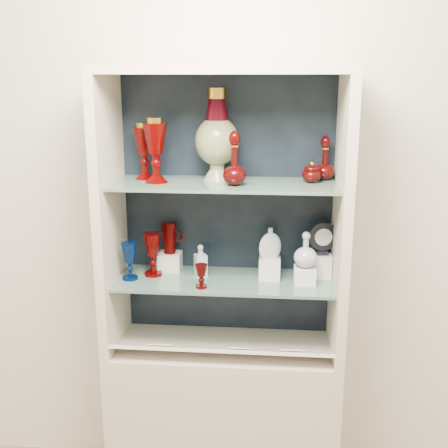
# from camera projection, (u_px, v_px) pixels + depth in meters

# --- Properties ---
(wall_back) EXTENTS (3.50, 0.02, 2.80)m
(wall_back) POSITION_uv_depth(u_px,v_px,m) (228.00, 190.00, 2.51)
(wall_back) COLOR silver
(wall_back) RESTS_ON ground
(cabinet_base) EXTENTS (1.00, 0.40, 0.75)m
(cabinet_base) POSITION_uv_depth(u_px,v_px,m) (224.00, 420.00, 2.56)
(cabinet_base) COLOR beige
(cabinet_base) RESTS_ON ground
(cabinet_back_panel) EXTENTS (0.98, 0.02, 1.15)m
(cabinet_back_panel) POSITION_uv_depth(u_px,v_px,m) (228.00, 208.00, 2.50)
(cabinet_back_panel) COLOR black
(cabinet_back_panel) RESTS_ON cabinet_base
(cabinet_side_left) EXTENTS (0.04, 0.40, 1.15)m
(cabinet_side_left) POSITION_uv_depth(u_px,v_px,m) (111.00, 216.00, 2.36)
(cabinet_side_left) COLOR beige
(cabinet_side_left) RESTS_ON cabinet_base
(cabinet_side_right) EXTENTS (0.04, 0.40, 1.15)m
(cabinet_side_right) POSITION_uv_depth(u_px,v_px,m) (342.00, 221.00, 2.28)
(cabinet_side_right) COLOR beige
(cabinet_side_right) RESTS_ON cabinet_base
(cabinet_top_cap) EXTENTS (1.00, 0.40, 0.04)m
(cabinet_top_cap) POSITION_uv_depth(u_px,v_px,m) (224.00, 69.00, 2.17)
(cabinet_top_cap) COLOR beige
(cabinet_top_cap) RESTS_ON cabinet_side_left
(shelf_lower) EXTENTS (0.92, 0.34, 0.01)m
(shelf_lower) POSITION_uv_depth(u_px,v_px,m) (224.00, 280.00, 2.41)
(shelf_lower) COLOR slate
(shelf_lower) RESTS_ON cabinet_side_left
(shelf_upper) EXTENTS (0.92, 0.34, 0.01)m
(shelf_upper) POSITION_uv_depth(u_px,v_px,m) (224.00, 184.00, 2.30)
(shelf_upper) COLOR slate
(shelf_upper) RESTS_ON cabinet_side_left
(label_ledge) EXTENTS (0.92, 0.17, 0.09)m
(label_ledge) POSITION_uv_depth(u_px,v_px,m) (222.00, 350.00, 2.35)
(label_ledge) COLOR beige
(label_ledge) RESTS_ON cabinet_base
(label_card_0) EXTENTS (0.10, 0.06, 0.03)m
(label_card_0) POSITION_uv_depth(u_px,v_px,m) (292.00, 350.00, 2.32)
(label_card_0) COLOR white
(label_card_0) RESTS_ON label_ledge
(label_card_1) EXTENTS (0.10, 0.06, 0.03)m
(label_card_1) POSITION_uv_depth(u_px,v_px,m) (161.00, 345.00, 2.37)
(label_card_1) COLOR white
(label_card_1) RESTS_ON label_ledge
(label_card_2) EXTENTS (0.10, 0.06, 0.03)m
(label_card_2) POSITION_uv_depth(u_px,v_px,m) (241.00, 348.00, 2.34)
(label_card_2) COLOR white
(label_card_2) RESTS_ON label_ledge
(pedestal_lamp_left) EXTENTS (0.13, 0.13, 0.26)m
(pedestal_lamp_left) POSITION_uv_depth(u_px,v_px,m) (156.00, 150.00, 2.28)
(pedestal_lamp_left) COLOR #480000
(pedestal_lamp_left) RESTS_ON shelf_upper
(pedestal_lamp_right) EXTENTS (0.11, 0.11, 0.24)m
(pedestal_lamp_right) POSITION_uv_depth(u_px,v_px,m) (144.00, 151.00, 2.36)
(pedestal_lamp_right) COLOR #480000
(pedestal_lamp_right) RESTS_ON shelf_upper
(enamel_urn) EXTENTS (0.22, 0.22, 0.38)m
(enamel_urn) POSITION_uv_depth(u_px,v_px,m) (217.00, 135.00, 2.32)
(enamel_urn) COLOR #0A3F0F
(enamel_urn) RESTS_ON shelf_upper
(ruby_decanter_a) EXTENTS (0.10, 0.10, 0.24)m
(ruby_decanter_a) POSITION_uv_depth(u_px,v_px,m) (235.00, 155.00, 2.22)
(ruby_decanter_a) COLOR #380403
(ruby_decanter_a) RESTS_ON shelf_upper
(ruby_decanter_b) EXTENTS (0.09, 0.09, 0.20)m
(ruby_decanter_b) POSITION_uv_depth(u_px,v_px,m) (325.00, 157.00, 2.34)
(ruby_decanter_b) COLOR #380403
(ruby_decanter_b) RESTS_ON shelf_upper
(lidded_bowl) EXTENTS (0.10, 0.10, 0.09)m
(lidded_bowl) POSITION_uv_depth(u_px,v_px,m) (311.00, 172.00, 2.29)
(lidded_bowl) COLOR #380403
(lidded_bowl) RESTS_ON shelf_upper
(cobalt_goblet) EXTENTS (0.08, 0.08, 0.16)m
(cobalt_goblet) POSITION_uv_depth(u_px,v_px,m) (130.00, 261.00, 2.39)
(cobalt_goblet) COLOR #001039
(cobalt_goblet) RESTS_ON shelf_lower
(ruby_goblet_tall) EXTENTS (0.10, 0.10, 0.19)m
(ruby_goblet_tall) POSITION_uv_depth(u_px,v_px,m) (153.00, 254.00, 2.43)
(ruby_goblet_tall) COLOR #480000
(ruby_goblet_tall) RESTS_ON shelf_lower
(ruby_goblet_small) EXTENTS (0.06, 0.06, 0.10)m
(ruby_goblet_small) POSITION_uv_depth(u_px,v_px,m) (201.00, 276.00, 2.30)
(ruby_goblet_small) COLOR #380403
(ruby_goblet_small) RESTS_ON shelf_lower
(riser_ruby_pitcher) EXTENTS (0.10, 0.10, 0.08)m
(riser_ruby_pitcher) POSITION_uv_depth(u_px,v_px,m) (170.00, 261.00, 2.51)
(riser_ruby_pitcher) COLOR silver
(riser_ruby_pitcher) RESTS_ON shelf_lower
(ruby_pitcher) EXTENTS (0.11, 0.08, 0.14)m
(ruby_pitcher) POSITION_uv_depth(u_px,v_px,m) (169.00, 238.00, 2.49)
(ruby_pitcher) COLOR #480000
(ruby_pitcher) RESTS_ON riser_ruby_pitcher
(clear_square_bottle) EXTENTS (0.07, 0.07, 0.14)m
(clear_square_bottle) POSITION_uv_depth(u_px,v_px,m) (201.00, 260.00, 2.43)
(clear_square_bottle) COLOR #AAB8C2
(clear_square_bottle) RESTS_ON shelf_lower
(riser_flat_flask) EXTENTS (0.09, 0.09, 0.09)m
(riser_flat_flask) POSITION_uv_depth(u_px,v_px,m) (270.00, 269.00, 2.40)
(riser_flat_flask) COLOR silver
(riser_flat_flask) RESTS_ON shelf_lower
(flat_flask) EXTENTS (0.11, 0.08, 0.14)m
(flat_flask) POSITION_uv_depth(u_px,v_px,m) (270.00, 243.00, 2.37)
(flat_flask) COLOR silver
(flat_flask) RESTS_ON riser_flat_flask
(riser_clear_round_decanter) EXTENTS (0.09, 0.09, 0.07)m
(riser_clear_round_decanter) POSITION_uv_depth(u_px,v_px,m) (305.00, 275.00, 2.35)
(riser_clear_round_decanter) COLOR silver
(riser_clear_round_decanter) RESTS_ON shelf_lower
(clear_round_decanter) EXTENTS (0.12, 0.12, 0.15)m
(clear_round_decanter) POSITION_uv_depth(u_px,v_px,m) (306.00, 251.00, 2.33)
(clear_round_decanter) COLOR #AAB8C2
(clear_round_decanter) RESTS_ON riser_clear_round_decanter
(riser_cameo_medallion) EXTENTS (0.08, 0.08, 0.10)m
(riser_cameo_medallion) POSITION_uv_depth(u_px,v_px,m) (322.00, 266.00, 2.43)
(riser_cameo_medallion) COLOR silver
(riser_cameo_medallion) RESTS_ON shelf_lower
(cameo_medallion) EXTENTS (0.13, 0.06, 0.15)m
(cameo_medallion) POSITION_uv_depth(u_px,v_px,m) (323.00, 238.00, 2.40)
(cameo_medallion) COLOR black
(cameo_medallion) RESTS_ON riser_cameo_medallion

